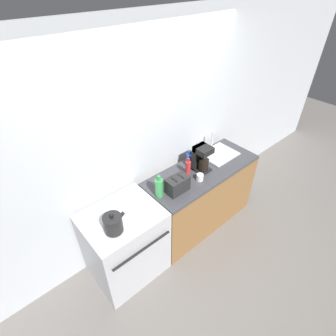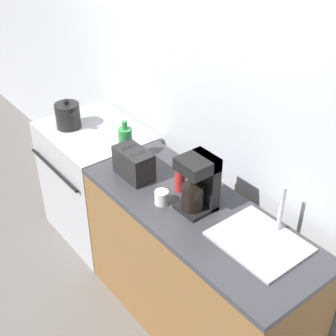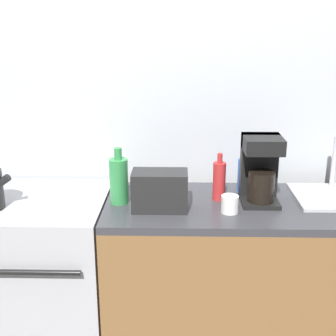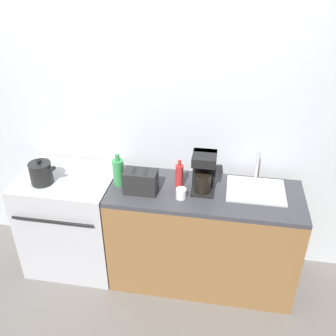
% 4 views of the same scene
% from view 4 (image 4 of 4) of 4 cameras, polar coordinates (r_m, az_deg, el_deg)
% --- Properties ---
extents(ground_plane, '(12.00, 12.00, 0.00)m').
position_cam_4_polar(ground_plane, '(3.38, -5.18, -18.48)').
color(ground_plane, slate).
extents(wall_back, '(8.00, 0.05, 2.60)m').
position_cam_4_polar(wall_back, '(3.14, -3.21, 7.14)').
color(wall_back, silver).
rests_on(wall_back, ground_plane).
extents(stove, '(0.78, 0.66, 0.91)m').
position_cam_4_polar(stove, '(3.45, -14.32, -7.63)').
color(stove, '#B7B7BC').
rests_on(stove, ground_plane).
extents(counter_block, '(1.51, 0.59, 0.91)m').
position_cam_4_polar(counter_block, '(3.20, 5.30, -10.40)').
color(counter_block, brown).
rests_on(counter_block, ground_plane).
extents(kettle, '(0.22, 0.18, 0.22)m').
position_cam_4_polar(kettle, '(3.13, -18.76, -0.71)').
color(kettle, black).
rests_on(kettle, stove).
extents(toaster, '(0.25, 0.15, 0.18)m').
position_cam_4_polar(toaster, '(2.86, -4.19, -2.07)').
color(toaster, black).
rests_on(toaster, counter_block).
extents(coffee_maker, '(0.18, 0.19, 0.32)m').
position_cam_4_polar(coffee_maker, '(2.85, 5.49, -0.50)').
color(coffee_maker, black).
rests_on(coffee_maker, counter_block).
extents(sink_tray, '(0.45, 0.36, 0.28)m').
position_cam_4_polar(sink_tray, '(2.99, 13.23, -3.11)').
color(sink_tray, '#B7B7BC').
rests_on(sink_tray, counter_block).
extents(bottle_red, '(0.06, 0.06, 0.23)m').
position_cam_4_polar(bottle_red, '(2.92, 1.75, -1.14)').
color(bottle_red, '#B72828').
rests_on(bottle_red, counter_block).
extents(bottle_green, '(0.09, 0.09, 0.27)m').
position_cam_4_polar(bottle_green, '(2.96, -7.57, -0.59)').
color(bottle_green, '#338C47').
rests_on(bottle_green, counter_block).
extents(bottle_blue, '(0.09, 0.09, 0.21)m').
position_cam_4_polar(bottle_blue, '(3.01, 4.82, -0.36)').
color(bottle_blue, '#2D56B7').
rests_on(bottle_blue, counter_block).
extents(cup_white, '(0.08, 0.08, 0.08)m').
position_cam_4_polar(cup_white, '(2.81, 2.00, -3.90)').
color(cup_white, white).
rests_on(cup_white, counter_block).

